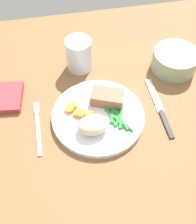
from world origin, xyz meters
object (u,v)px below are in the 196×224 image
Objects in this scene: dinner_plate at (98,116)px; napkin at (2,98)px; meat_portion at (107,97)px; salad_bowl at (175,60)px; knife at (160,108)px; fork at (38,128)px; water_glass at (79,56)px.

dinner_plate is 2.20× the size of napkin.
meat_portion is 25.08cm from salad_bowl.
dinner_plate is 1.83× the size of salad_bowl.
salad_bowl reaches higher than knife.
dinner_plate is at bearing -151.92° from salad_bowl.
dinner_plate is 1.47× the size of fork.
knife is 2.08× the size of water_glass.
meat_portion is 29.46cm from napkin.
water_glass is at bearing 167.75° from salad_bowl.
dinner_plate is at bearing -130.60° from meat_portion.
dinner_plate is 2.48× the size of water_glass.
napkin is at bearing 155.73° from dinner_plate.
salad_bowl is (42.15, 14.25, 3.17)cm from fork.
fork is at bearing -51.60° from napkin.
knife is 28.09cm from water_glass.
water_glass is at bearing 20.58° from napkin.
salad_bowl reaches higher than meat_portion.
napkin reaches higher than knife.
water_glass is (-18.92, 20.36, 4.09)cm from knife.
meat_portion is at bearing -72.64° from water_glass.
fork is (-15.93, -0.26, -0.60)cm from dinner_plate.
fork is 1.24× the size of salad_bowl.
water_glass reaches higher than meat_portion.
water_glass reaches higher than knife.
water_glass reaches higher than salad_bowl.
napkin is at bearing 124.36° from fork.
fork is (-19.22, -4.10, -3.09)cm from meat_portion.
napkin is (-42.23, 11.60, 0.67)cm from knife.
salad_bowl reaches higher than dinner_plate.
dinner_plate is at bearing 175.54° from knife.
salad_bowl is at bearing 28.08° from dinner_plate.
water_glass is at bearing 107.36° from meat_portion.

